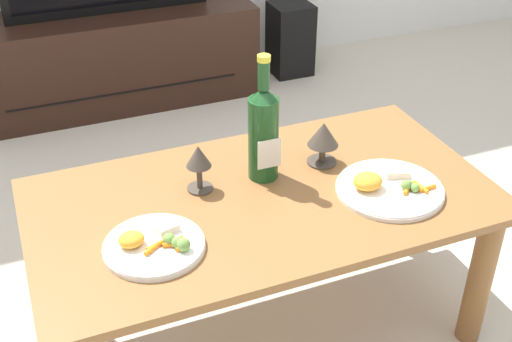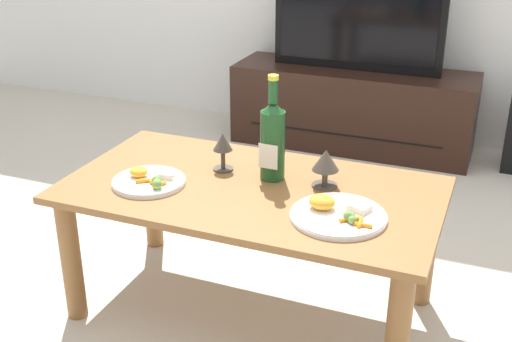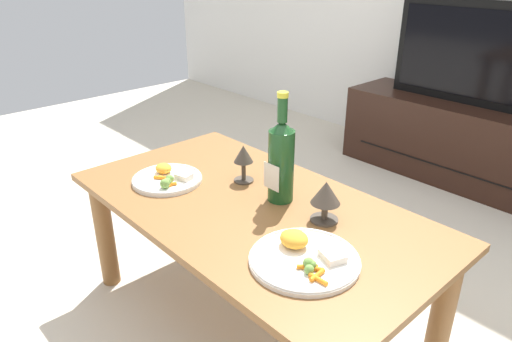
{
  "view_description": "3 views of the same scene",
  "coord_description": "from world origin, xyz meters",
  "views": [
    {
      "loc": [
        -0.56,
        -1.34,
        1.49
      ],
      "look_at": [
        -0.01,
        0.04,
        0.54
      ],
      "focal_mm": 46.3,
      "sensor_mm": 36.0,
      "label": 1
    },
    {
      "loc": [
        0.74,
        -1.79,
        1.39
      ],
      "look_at": [
        0.01,
        0.01,
        0.53
      ],
      "focal_mm": 45.35,
      "sensor_mm": 36.0,
      "label": 2
    },
    {
      "loc": [
        0.99,
        -0.89,
        1.21
      ],
      "look_at": [
        -0.01,
        0.03,
        0.59
      ],
      "focal_mm": 32.84,
      "sensor_mm": 36.0,
      "label": 3
    }
  ],
  "objects": [
    {
      "name": "goblet_right",
      "position": [
        0.22,
        0.09,
        0.57
      ],
      "size": [
        0.09,
        0.09,
        0.13
      ],
      "color": "#473D33",
      "rests_on": "dining_table"
    },
    {
      "name": "dining_table",
      "position": [
        0.0,
        0.0,
        0.4
      ],
      "size": [
        1.24,
        0.67,
        0.48
      ],
      "color": "brown",
      "rests_on": "ground_plane"
    },
    {
      "name": "tv_screen",
      "position": [
        -0.07,
        1.7,
        0.73
      ],
      "size": [
        0.94,
        0.05,
        0.55
      ],
      "color": "black",
      "rests_on": "tv_stand"
    },
    {
      "name": "wine_bottle",
      "position": [
        0.04,
        0.09,
        0.63
      ],
      "size": [
        0.08,
        0.09,
        0.36
      ],
      "color": "#19471E",
      "rests_on": "dining_table"
    },
    {
      "name": "dinner_plate_left",
      "position": [
        -0.33,
        -0.11,
        0.49
      ],
      "size": [
        0.25,
        0.25,
        0.05
      ],
      "color": "white",
      "rests_on": "dining_table"
    },
    {
      "name": "ground_plane",
      "position": [
        0.0,
        0.0,
        0.0
      ],
      "size": [
        6.4,
        6.4,
        0.0
      ],
      "primitive_type": "plane",
      "color": "beige"
    },
    {
      "name": "tv_stand",
      "position": [
        -0.07,
        1.71,
        0.23
      ],
      "size": [
        1.36,
        0.42,
        0.46
      ],
      "color": "black",
      "rests_on": "ground_plane"
    },
    {
      "name": "dinner_plate_right",
      "position": [
        0.32,
        -0.11,
        0.49
      ],
      "size": [
        0.29,
        0.29,
        0.06
      ],
      "color": "white",
      "rests_on": "dining_table"
    },
    {
      "name": "goblet_left",
      "position": [
        -0.15,
        0.09,
        0.57
      ],
      "size": [
        0.07,
        0.07,
        0.14
      ],
      "color": "#473D33",
      "rests_on": "dining_table"
    }
  ]
}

